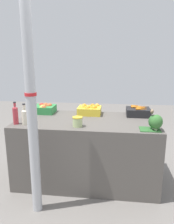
# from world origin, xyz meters

# --- Properties ---
(ground_plane) EXTENTS (10.00, 10.00, 0.00)m
(ground_plane) POSITION_xyz_m (0.00, 0.00, 0.00)
(ground_plane) COLOR slate
(market_table) EXTENTS (1.77, 0.91, 0.82)m
(market_table) POSITION_xyz_m (0.00, 0.00, 0.41)
(market_table) COLOR #56514C
(market_table) RESTS_ON ground_plane
(support_pole) EXTENTS (0.11, 0.11, 2.28)m
(support_pole) POSITION_xyz_m (-0.45, -0.70, 1.14)
(support_pole) COLOR #B7BABF
(support_pole) RESTS_ON ground_plane
(apple_crate) EXTENTS (0.32, 0.28, 0.14)m
(apple_crate) POSITION_xyz_m (-0.66, 0.28, 0.89)
(apple_crate) COLOR #2D8442
(apple_crate) RESTS_ON market_table
(orange_crate) EXTENTS (0.32, 0.28, 0.14)m
(orange_crate) POSITION_xyz_m (-0.00, 0.28, 0.89)
(orange_crate) COLOR gold
(orange_crate) RESTS_ON market_table
(carrot_crate) EXTENTS (0.32, 0.28, 0.14)m
(carrot_crate) POSITION_xyz_m (0.67, 0.28, 0.88)
(carrot_crate) COLOR black
(carrot_crate) RESTS_ON market_table
(broccoli_pile) EXTENTS (0.23, 0.18, 0.18)m
(broccoli_pile) POSITION_xyz_m (0.78, -0.32, 0.91)
(broccoli_pile) COLOR #2D602D
(broccoli_pile) RESTS_ON market_table
(juice_bottle_ruby) EXTENTS (0.06, 0.06, 0.27)m
(juice_bottle_ruby) POSITION_xyz_m (-0.81, -0.29, 0.94)
(juice_bottle_ruby) COLOR #B2333D
(juice_bottle_ruby) RESTS_ON market_table
(juice_bottle_cloudy) EXTENTS (0.07, 0.07, 0.25)m
(juice_bottle_cloudy) POSITION_xyz_m (-0.70, -0.29, 0.92)
(juice_bottle_cloudy) COLOR beige
(juice_bottle_cloudy) RESTS_ON market_table
(pickle_jar) EXTENTS (0.12, 0.12, 0.11)m
(pickle_jar) POSITION_xyz_m (-0.07, -0.30, 0.88)
(pickle_jar) COLOR #B2C684
(pickle_jar) RESTS_ON market_table
(sparrow_bird) EXTENTS (0.05, 0.14, 0.05)m
(sparrow_bird) POSITION_xyz_m (0.75, -0.31, 1.03)
(sparrow_bird) COLOR #4C3D2D
(sparrow_bird) RESTS_ON broccoli_pile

